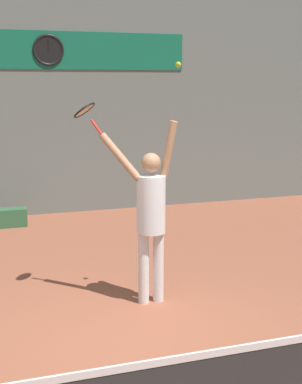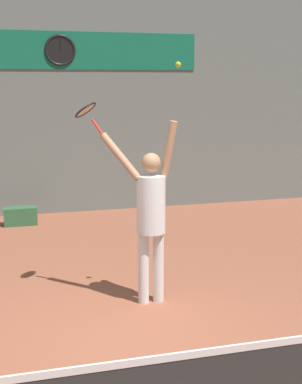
{
  "view_description": "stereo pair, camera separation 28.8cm",
  "coord_description": "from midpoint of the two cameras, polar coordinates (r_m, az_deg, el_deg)",
  "views": [
    {
      "loc": [
        -1.29,
        -4.54,
        2.64
      ],
      "look_at": [
        0.59,
        1.31,
        1.37
      ],
      "focal_mm": 50.0,
      "sensor_mm": 36.0,
      "label": 1
    },
    {
      "loc": [
        -1.02,
        -4.62,
        2.64
      ],
      "look_at": [
        0.59,
        1.31,
        1.37
      ],
      "focal_mm": 50.0,
      "sensor_mm": 36.0,
      "label": 2
    }
  ],
  "objects": [
    {
      "name": "ground_plane",
      "position": [
        5.41,
        -0.96,
        -17.57
      ],
      "size": [
        18.0,
        18.0,
        0.0
      ],
      "primitive_type": "plane",
      "color": "#9E563D"
    },
    {
      "name": "back_wall",
      "position": [
        10.9,
        -9.28,
        10.75
      ],
      "size": [
        18.0,
        0.1,
        5.0
      ],
      "color": "slate",
      "rests_on": "ground_plane"
    },
    {
      "name": "sponsor_banner",
      "position": [
        10.86,
        -9.37,
        14.69
      ],
      "size": [
        5.7,
        0.02,
        0.73
      ],
      "color": "#146B4C"
    },
    {
      "name": "scoreboard_clock",
      "position": [
        10.85,
        -8.9,
        14.71
      ],
      "size": [
        0.6,
        0.05,
        0.6
      ],
      "color": "black"
    },
    {
      "name": "tennis_player",
      "position": [
        6.33,
        1.25,
        -2.04
      ],
      "size": [
        0.88,
        0.52,
        2.21
      ],
      "color": "white",
      "rests_on": "ground_plane"
    },
    {
      "name": "tennis_racket",
      "position": [
        6.39,
        -5.59,
        8.52
      ],
      "size": [
        0.39,
        0.39,
        0.39
      ],
      "color": "red"
    },
    {
      "name": "tennis_ball",
      "position": [
        6.1,
        4.3,
        13.4
      ],
      "size": [
        0.07,
        0.07,
        0.07
      ],
      "color": "#CCDB2D"
    },
    {
      "name": "equipment_bag",
      "position": [
        10.32,
        -12.98,
        -2.52
      ],
      "size": [
        0.61,
        0.29,
        0.34
      ],
      "color": "#33663F",
      "rests_on": "ground_plane"
    }
  ]
}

